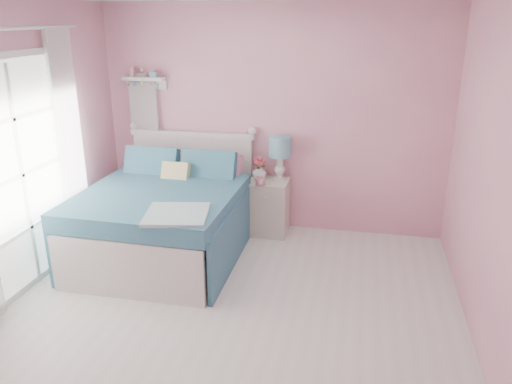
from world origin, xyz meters
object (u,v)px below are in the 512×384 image
at_px(nightstand, 269,207).
at_px(teacup, 260,181).
at_px(table_lamp, 280,150).
at_px(vase, 259,172).
at_px(bed, 166,218).

bearing_deg(nightstand, teacup, -112.37).
distance_m(table_lamp, vase, 0.36).
relative_size(table_lamp, teacup, 4.52).
relative_size(nightstand, table_lamp, 1.28).
xyz_separation_m(table_lamp, teacup, (-0.18, -0.25, -0.31)).
height_order(bed, teacup, bed).
bearing_deg(bed, teacup, 33.61).
bearing_deg(bed, table_lamp, 38.38).
relative_size(bed, table_lamp, 3.91).
xyz_separation_m(vase, teacup, (0.06, -0.21, -0.04)).
height_order(bed, nightstand, bed).
bearing_deg(table_lamp, teacup, -125.38).
bearing_deg(vase, table_lamp, 8.80).
bearing_deg(vase, bed, -136.91).
height_order(bed, table_lamp, table_lamp).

